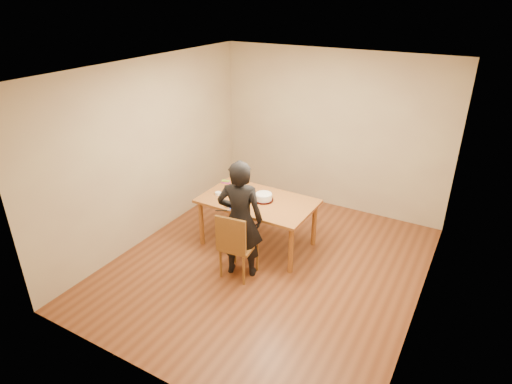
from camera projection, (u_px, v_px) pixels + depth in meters
The scene contains 16 objects.
room_shell at pixel (281, 169), 5.73m from camera, with size 4.00×4.50×2.70m.
dining_table at pixel (258, 201), 6.24m from camera, with size 1.65×0.98×0.04m, color brown.
dining_chair at pixel (239, 245), 5.68m from camera, with size 0.42×0.42×0.04m, color brown.
cake_plate at pixel (264, 200), 6.21m from camera, with size 0.28×0.28×0.02m, color red.
cake at pixel (264, 197), 6.19m from camera, with size 0.25×0.25×0.08m, color white.
frosting_dome at pixel (264, 194), 6.16m from camera, with size 0.24×0.24×0.03m, color white.
frosting_tub at pixel (229, 205), 6.01m from camera, with size 0.08×0.08×0.07m, color white.
frosting_lid at pixel (233, 208), 5.98m from camera, with size 0.09×0.09×0.01m, color #1B32B5.
frosting_dollop at pixel (233, 208), 5.97m from camera, with size 0.04×0.04×0.02m, color white.
ramekin_green at pixel (222, 198), 6.23m from camera, with size 0.08×0.08×0.04m, color white.
ramekin_yellow at pixel (223, 194), 6.38m from camera, with size 0.08×0.08×0.04m, color white.
ramekin_multi at pixel (218, 193), 6.38m from camera, with size 0.09×0.09×0.04m, color white.
candy_box_pink at pixel (226, 182), 6.77m from camera, with size 0.13×0.07×0.02m, color #C52E88.
candy_box_green at pixel (226, 181), 6.77m from camera, with size 0.12×0.06×0.02m, color green.
spatula at pixel (221, 211), 5.92m from camera, with size 0.17×0.02×0.01m, color black.
person at pixel (240, 219), 5.56m from camera, with size 0.60×0.39×1.64m, color black.
Camera 1 is at (2.33, -4.43, 3.54)m, focal length 30.00 mm.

